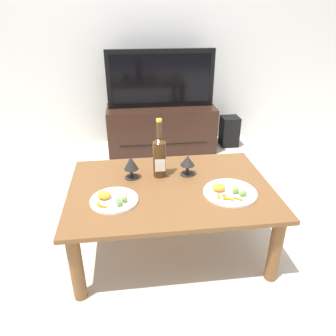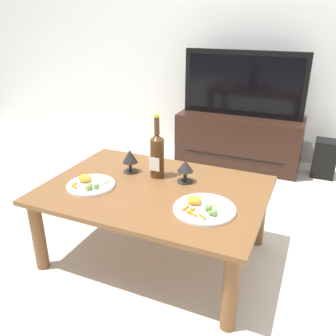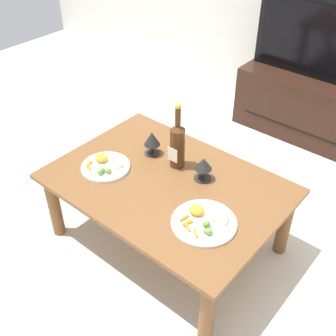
# 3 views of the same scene
# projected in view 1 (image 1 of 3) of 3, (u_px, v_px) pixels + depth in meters

# --- Properties ---
(ground_plane) EXTENTS (6.40, 6.40, 0.00)m
(ground_plane) POSITION_uv_depth(u_px,v_px,m) (170.00, 244.00, 2.06)
(ground_plane) COLOR beige
(back_wall) EXTENTS (6.40, 0.10, 2.60)m
(back_wall) POSITION_uv_depth(u_px,v_px,m) (145.00, 15.00, 3.14)
(back_wall) COLOR silver
(back_wall) RESTS_ON ground_plane
(dining_table) EXTENTS (1.17, 0.83, 0.43)m
(dining_table) POSITION_uv_depth(u_px,v_px,m) (170.00, 196.00, 1.89)
(dining_table) COLOR brown
(dining_table) RESTS_ON ground_plane
(tv_stand) EXTENTS (1.10, 0.44, 0.46)m
(tv_stand) POSITION_uv_depth(u_px,v_px,m) (161.00, 128.00, 3.35)
(tv_stand) COLOR black
(tv_stand) RESTS_ON ground_plane
(tv_screen) EXTENTS (1.06, 0.05, 0.56)m
(tv_screen) POSITION_uv_depth(u_px,v_px,m) (161.00, 79.00, 3.12)
(tv_screen) COLOR black
(tv_screen) RESTS_ON tv_stand
(floor_speaker) EXTENTS (0.18, 0.18, 0.32)m
(floor_speaker) POSITION_uv_depth(u_px,v_px,m) (229.00, 131.00, 3.47)
(floor_speaker) COLOR black
(floor_speaker) RESTS_ON ground_plane
(wine_bottle) EXTENTS (0.08, 0.08, 0.37)m
(wine_bottle) POSITION_uv_depth(u_px,v_px,m) (159.00, 155.00, 1.92)
(wine_bottle) COLOR #4C2D14
(wine_bottle) RESTS_ON dining_table
(goblet_left) EXTENTS (0.09, 0.09, 0.14)m
(goblet_left) POSITION_uv_depth(u_px,v_px,m) (131.00, 164.00, 1.92)
(goblet_left) COLOR black
(goblet_left) RESTS_ON dining_table
(goblet_right) EXTENTS (0.09, 0.09, 0.13)m
(goblet_right) POSITION_uv_depth(u_px,v_px,m) (188.00, 162.00, 1.96)
(goblet_right) COLOR black
(goblet_right) RESTS_ON dining_table
(dinner_plate_left) EXTENTS (0.26, 0.26, 0.05)m
(dinner_plate_left) POSITION_uv_depth(u_px,v_px,m) (114.00, 199.00, 1.72)
(dinner_plate_left) COLOR white
(dinner_plate_left) RESTS_ON dining_table
(dinner_plate_right) EXTENTS (0.30, 0.30, 0.05)m
(dinner_plate_right) POSITION_uv_depth(u_px,v_px,m) (230.00, 192.00, 1.79)
(dinner_plate_right) COLOR white
(dinner_plate_right) RESTS_ON dining_table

